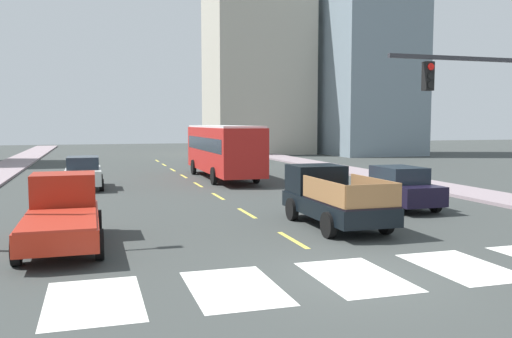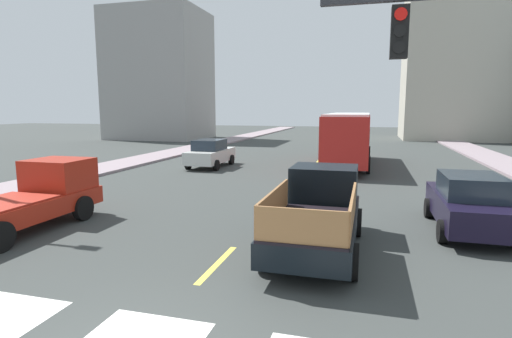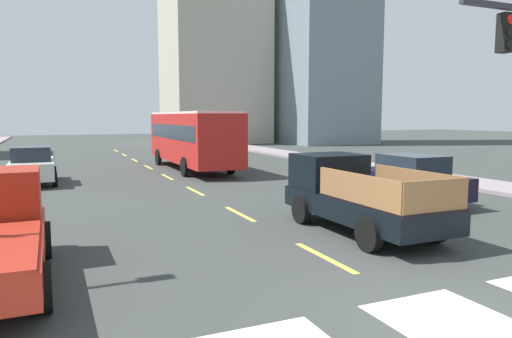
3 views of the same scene
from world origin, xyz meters
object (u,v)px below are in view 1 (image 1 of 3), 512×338
object	(u,v)px
pickup_stakebed	(330,197)
pickup_dark	(62,213)
sedan_far	(83,173)
sedan_near_right	(397,187)
city_bus	(223,148)

from	to	relation	value
pickup_stakebed	pickup_dark	world-z (taller)	same
sedan_far	pickup_dark	bearing A→B (deg)	-94.17
pickup_stakebed	sedan_near_right	world-z (taller)	pickup_stakebed
pickup_dark	sedan_far	bearing A→B (deg)	87.79
city_bus	sedan_far	size ratio (longest dim) A/B	2.45
pickup_dark	sedan_far	xyz separation A→B (m)	(0.37, 13.61, -0.06)
city_bus	sedan_near_right	world-z (taller)	city_bus
pickup_stakebed	pickup_dark	xyz separation A→B (m)	(-8.66, -0.63, -0.02)
pickup_stakebed	sedan_near_right	distance (m)	4.78
pickup_stakebed	city_bus	xyz separation A→B (m)	(-0.01, 15.79, 1.02)
pickup_dark	sedan_far	size ratio (longest dim) A/B	1.18
city_bus	sedan_far	world-z (taller)	city_bus
pickup_stakebed	pickup_dark	bearing A→B (deg)	-173.53
sedan_far	pickup_stakebed	bearing A→B (deg)	-60.05
pickup_stakebed	sedan_far	size ratio (longest dim) A/B	1.18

